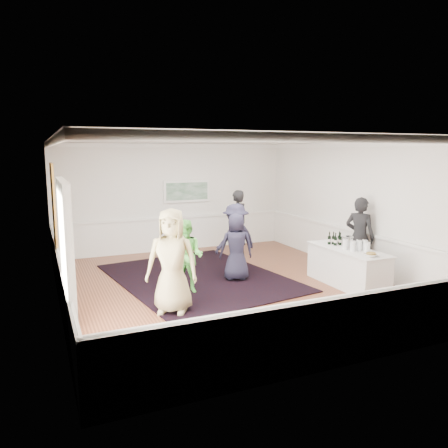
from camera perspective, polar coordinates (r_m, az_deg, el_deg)
name	(u,v)px	position (r m, az deg, el deg)	size (l,w,h in m)	color
floor	(228,286)	(9.80, 0.48, -8.14)	(8.00, 8.00, 0.00)	brown
ceiling	(228,140)	(9.34, 0.50, 10.92)	(7.00, 8.00, 0.02)	white
wall_left	(55,226)	(8.65, -21.22, -0.24)	(0.02, 8.00, 3.20)	white
wall_right	(357,207)	(11.30, 16.95, 2.13)	(0.02, 8.00, 3.20)	white
wall_back	(174,198)	(13.17, -6.58, 3.46)	(7.00, 0.02, 3.20)	white
wall_front	(349,255)	(6.06, 16.01, -3.88)	(7.00, 0.02, 3.20)	white
wainscoting	(228,264)	(9.66, 0.48, -5.31)	(7.00, 8.00, 1.00)	white
mirror	(54,207)	(9.91, -21.33, 2.08)	(0.05, 1.25, 1.85)	gold
doorway	(66,258)	(6.83, -19.99, -4.19)	(0.10, 1.78, 2.56)	white
landscape_painting	(187,191)	(13.22, -4.87, 4.29)	(1.44, 0.06, 0.66)	white
area_rug	(199,277)	(10.44, -3.34, -6.98)	(3.53, 4.64, 0.02)	black
serving_table	(347,267)	(10.14, 15.81, -5.40)	(0.79, 2.08, 0.84)	silver
bartender	(360,237)	(10.83, 17.29, -1.64)	(0.70, 0.46, 1.91)	black
guest_tan	(172,261)	(8.08, -6.83, -4.83)	(0.95, 0.62, 1.95)	tan
guest_green	(187,256)	(9.24, -4.91, -4.24)	(0.76, 0.59, 1.56)	#5FC74F
guest_lilac	(171,252)	(9.78, -6.88, -3.69)	(0.88, 0.37, 1.50)	silver
guest_dark_a	(236,239)	(10.65, 1.52, -1.93)	(1.11, 0.64, 1.72)	#211F33
guest_dark_b	(237,224)	(12.32, 1.69, 0.05)	(0.69, 0.45, 1.90)	black
guest_navy	(236,247)	(10.09, 1.62, -3.01)	(0.77, 0.50, 1.57)	#211F33
wine_bottles	(336,238)	(10.36, 14.36, -1.78)	(0.31, 0.24, 0.31)	black
juice_pitchers	(358,245)	(9.84, 17.09, -2.69)	(0.44, 0.55, 0.24)	#80BD43
ice_bucket	(348,242)	(10.15, 15.84, -2.31)	(0.26, 0.26, 0.24)	silver
nut_bowl	(371,255)	(9.43, 18.65, -3.80)	(0.29, 0.29, 0.08)	white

